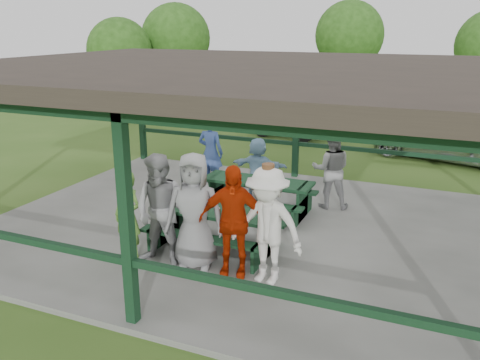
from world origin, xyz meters
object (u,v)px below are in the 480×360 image
at_px(contestant_green, 128,216).
at_px(contestant_red, 232,221).
at_px(picnic_table_near, 215,224).
at_px(spectator_grey, 331,169).
at_px(pickup_truck, 458,138).
at_px(contestant_grey_left, 161,211).
at_px(contestant_grey_mid, 194,212).
at_px(picnic_table_far, 258,192).
at_px(contestant_white_fedora, 267,226).
at_px(spectator_blue, 211,152).
at_px(farm_trailer, 292,119).
at_px(spectator_lblue, 258,168).

relative_size(contestant_green, contestant_red, 0.84).
xyz_separation_m(picnic_table_near, contestant_green, (-1.22, -0.93, 0.31)).
height_order(spectator_grey, pickup_truck, spectator_grey).
bearing_deg(contestant_grey_left, picnic_table_near, 57.52).
bearing_deg(contestant_grey_mid, picnic_table_far, 73.45).
bearing_deg(contestant_white_fedora, contestant_red, -172.96).
distance_m(picnic_table_near, spectator_blue, 3.69).
distance_m(contestant_grey_left, spectator_grey, 4.37).
relative_size(contestant_grey_mid, contestant_white_fedora, 1.02).
bearing_deg(farm_trailer, contestant_grey_mid, -70.65).
bearing_deg(farm_trailer, spectator_grey, -56.34).
xyz_separation_m(contestant_green, farm_trailer, (-0.54, 11.25, -0.24)).
height_order(contestant_green, contestant_red, contestant_red).
relative_size(contestant_green, contestant_grey_mid, 0.79).
xyz_separation_m(spectator_grey, farm_trailer, (-3.16, 7.34, -0.34)).
height_order(spectator_lblue, spectator_blue, spectator_blue).
bearing_deg(farm_trailer, contestant_white_fedora, -64.36).
bearing_deg(contestant_green, spectator_blue, 108.05).
relative_size(contestant_white_fedora, spectator_grey, 1.11).
bearing_deg(picnic_table_near, contestant_grey_mid, -89.92).
height_order(picnic_table_far, contestant_white_fedora, contestant_white_fedora).
relative_size(picnic_table_near, pickup_truck, 0.47).
bearing_deg(contestant_white_fedora, picnic_table_near, 155.81).
height_order(contestant_grey_mid, contestant_red, contestant_grey_mid).
bearing_deg(spectator_blue, contestant_white_fedora, 127.28).
bearing_deg(picnic_table_far, pickup_truck, 60.77).
height_order(contestant_green, spectator_blue, spectator_blue).
bearing_deg(contestant_grey_left, pickup_truck, 64.11).
bearing_deg(spectator_lblue, picnic_table_far, 109.33).
distance_m(contestant_white_fedora, spectator_blue, 5.03).
distance_m(contestant_grey_left, pickup_truck, 10.91).
xyz_separation_m(picnic_table_near, picnic_table_far, (0.05, 2.00, 0.00)).
distance_m(contestant_grey_left, contestant_red, 1.25).
bearing_deg(pickup_truck, picnic_table_near, 171.29).
distance_m(pickup_truck, farm_trailer, 5.88).
distance_m(picnic_table_far, spectator_lblue, 1.07).
distance_m(contestant_grey_mid, farm_trailer, 11.26).
relative_size(contestant_red, farm_trailer, 0.50).
bearing_deg(spectator_blue, picnic_table_near, 118.47).
bearing_deg(spectator_grey, contestant_grey_left, 48.43).
distance_m(spectator_lblue, spectator_grey, 1.73).
bearing_deg(contestant_white_fedora, spectator_lblue, 120.94).
height_order(contestant_grey_left, contestant_white_fedora, contestant_white_fedora).
distance_m(contestant_green, contestant_red, 1.92).
height_order(pickup_truck, farm_trailer, pickup_truck).
distance_m(picnic_table_far, contestant_red, 2.90).
bearing_deg(spectator_grey, spectator_lblue, -14.56).
relative_size(contestant_grey_left, spectator_grey, 1.10).
bearing_deg(spectator_lblue, spectator_blue, -13.53).
xyz_separation_m(picnic_table_near, spectator_grey, (1.40, 2.98, 0.41)).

